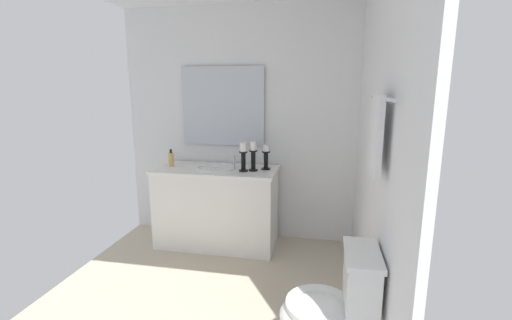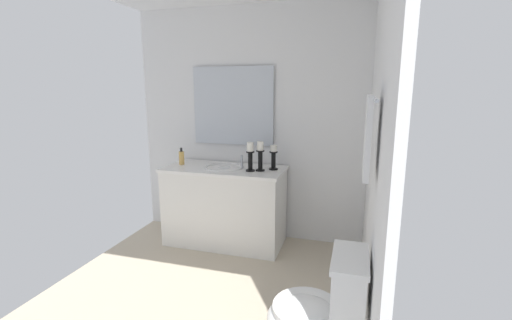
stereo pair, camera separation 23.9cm
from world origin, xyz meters
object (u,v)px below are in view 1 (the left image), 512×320
at_px(vanity_cabinet, 217,206).
at_px(candle_holder_mid, 243,156).
at_px(soap_bottle, 171,159).
at_px(candle_holder_short, 253,155).
at_px(toilet, 331,312).
at_px(towel_bar, 383,99).
at_px(mirror, 223,106).
at_px(sink_basin, 216,172).
at_px(towel_near_vanity, 376,136).
at_px(candle_holder_tall, 266,157).

height_order(vanity_cabinet, candle_holder_mid, candle_holder_mid).
distance_m(candle_holder_mid, soap_bottle, 0.80).
bearing_deg(candle_holder_short, soap_bottle, -92.66).
height_order(soap_bottle, toilet, soap_bottle).
bearing_deg(towel_bar, mirror, -139.26).
bearing_deg(mirror, vanity_cabinet, -0.01).
bearing_deg(sink_basin, towel_near_vanity, 45.90).
distance_m(sink_basin, candle_holder_tall, 0.53).
height_order(soap_bottle, towel_bar, towel_bar).
bearing_deg(soap_bottle, vanity_cabinet, 88.69).
bearing_deg(mirror, candle_holder_tall, 66.16).
bearing_deg(sink_basin, vanity_cabinet, -90.00).
bearing_deg(towel_near_vanity, vanity_cabinet, -134.08).
relative_size(sink_basin, towel_near_vanity, 0.91).
relative_size(candle_holder_short, towel_bar, 0.42).
bearing_deg(sink_basin, mirror, -179.80).
bearing_deg(candle_holder_tall, candle_holder_mid, -58.19).
height_order(candle_holder_short, candle_holder_mid, candle_holder_short).
relative_size(candle_holder_mid, towel_bar, 0.41).
height_order(mirror, towel_near_vanity, mirror).
xyz_separation_m(toilet, towel_bar, (-0.18, 0.22, 1.20)).
relative_size(candle_holder_tall, towel_bar, 0.35).
relative_size(soap_bottle, towel_bar, 0.26).
bearing_deg(mirror, candle_holder_mid, 40.86).
bearing_deg(soap_bottle, mirror, 118.74).
height_order(candle_holder_short, towel_near_vanity, towel_near_vanity).
distance_m(toilet, towel_near_vanity, 1.03).
relative_size(mirror, candle_holder_tall, 3.64).
bearing_deg(vanity_cabinet, sink_basin, 90.00).
distance_m(candle_holder_tall, towel_bar, 1.72).
bearing_deg(candle_holder_tall, towel_near_vanity, 31.73).
bearing_deg(towel_bar, candle_holder_tall, -147.72).
bearing_deg(candle_holder_tall, towel_bar, 32.28).
distance_m(mirror, towel_bar, 2.09).
bearing_deg(candle_holder_tall, toilet, 22.50).
bearing_deg(towel_near_vanity, soap_bottle, -125.59).
height_order(sink_basin, toilet, sink_basin).
bearing_deg(sink_basin, candle_holder_mid, 77.18).
relative_size(sink_basin, mirror, 0.45).
relative_size(vanity_cabinet, sink_basin, 3.10).
distance_m(candle_holder_tall, toilet, 1.76).
relative_size(mirror, towel_near_vanity, 2.01).
height_order(candle_holder_tall, toilet, candle_holder_tall).
relative_size(sink_basin, towel_bar, 0.58).
xyz_separation_m(candle_holder_tall, towel_bar, (1.36, 0.86, 0.62)).
height_order(mirror, soap_bottle, mirror).
height_order(candle_holder_tall, candle_holder_mid, candle_holder_mid).
relative_size(vanity_cabinet, toilet, 1.66).
xyz_separation_m(sink_basin, toilet, (1.48, 1.14, -0.41)).
relative_size(sink_basin, candle_holder_tall, 1.64).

